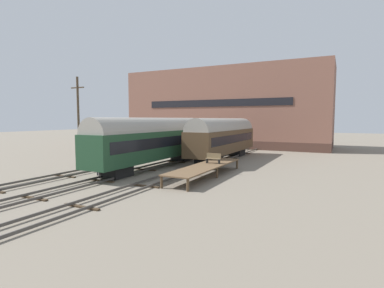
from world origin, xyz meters
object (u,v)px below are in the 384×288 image
object	(u,v)px
train_car_brown	(223,136)
utility_pole	(78,120)
train_car_green	(155,139)
person_worker	(98,164)
bench	(213,158)

from	to	relation	value
train_car_brown	utility_pole	bearing A→B (deg)	-136.61
train_car_green	person_worker	bearing A→B (deg)	-108.18
person_worker	train_car_green	bearing A→B (deg)	71.82
train_car_green	bench	distance (m)	7.07
utility_pole	person_worker	bearing A→B (deg)	-29.52
person_worker	utility_pole	distance (m)	7.78
train_car_green	utility_pole	bearing A→B (deg)	-161.01
person_worker	train_car_brown	bearing A→B (deg)	67.12
train_car_green	utility_pole	distance (m)	8.55
train_car_green	person_worker	xyz separation A→B (m)	(-1.98, -6.04, -1.88)
bench	utility_pole	bearing A→B (deg)	-172.16
train_car_brown	bench	world-z (taller)	train_car_brown
train_car_brown	bench	bearing A→B (deg)	-74.55
bench	utility_pole	xyz separation A→B (m)	(-14.75, -2.03, 3.43)
train_car_brown	bench	size ratio (longest dim) A/B	11.44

